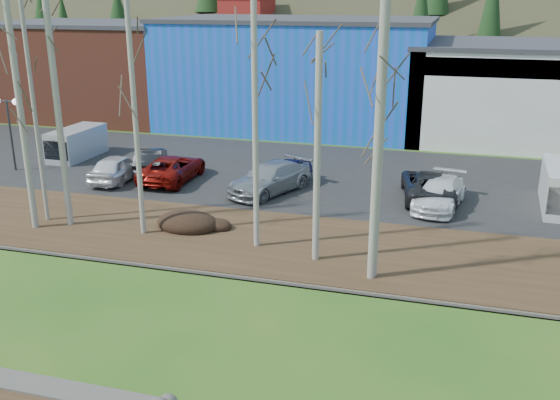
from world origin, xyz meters
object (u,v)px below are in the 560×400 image
(car_3, at_px, (270,178))
(car_5, at_px, (428,185))
(street_lamp, at_px, (8,114))
(car_6, at_px, (440,193))
(car_1, at_px, (151,160))
(car_2, at_px, (173,168))
(car_0, at_px, (117,168))
(van_grey, at_px, (75,144))
(car_4, at_px, (285,173))

(car_3, bearing_deg, car_5, 31.94)
(street_lamp, height_order, car_6, street_lamp)
(car_1, relative_size, car_2, 0.86)
(car_0, height_order, car_6, car_0)
(van_grey, bearing_deg, car_0, -34.50)
(car_0, bearing_deg, car_4, -172.40)
(car_5, xyz_separation_m, van_grey, (-21.86, 2.20, 0.21))
(street_lamp, distance_m, car_3, 15.93)
(car_3, distance_m, car_4, 1.43)
(car_2, height_order, car_3, car_3)
(car_2, bearing_deg, van_grey, -20.11)
(car_6, height_order, van_grey, van_grey)
(car_4, distance_m, car_5, 7.56)
(car_1, distance_m, car_5, 15.76)
(car_0, bearing_deg, van_grey, -38.84)
(van_grey, bearing_deg, car_4, -6.46)
(car_2, distance_m, car_3, 5.85)
(car_0, distance_m, car_1, 2.26)
(car_2, height_order, car_5, car_5)
(car_3, relative_size, car_6, 1.09)
(car_4, xyz_separation_m, van_grey, (-14.30, 2.04, 0.25))
(car_1, height_order, car_2, car_1)
(car_0, distance_m, van_grey, 6.30)
(car_2, bearing_deg, car_6, 177.14)
(car_3, height_order, van_grey, van_grey)
(car_6, bearing_deg, car_5, 127.56)
(street_lamp, relative_size, van_grey, 0.99)
(car_1, height_order, car_6, car_1)
(car_2, height_order, car_6, car_2)
(street_lamp, height_order, car_1, street_lamp)
(car_6, bearing_deg, car_2, -172.93)
(street_lamp, height_order, van_grey, street_lamp)
(car_1, bearing_deg, car_4, 156.66)
(street_lamp, relative_size, car_0, 0.98)
(car_3, relative_size, van_grey, 1.22)
(car_3, xyz_separation_m, car_5, (7.99, 1.20, -0.04))
(car_0, height_order, car_3, car_3)
(car_4, bearing_deg, car_3, -93.49)
(car_2, xyz_separation_m, car_6, (14.47, -0.57, -0.01))
(car_1, relative_size, car_6, 0.91)
(car_1, relative_size, car_4, 1.09)
(car_3, bearing_deg, car_6, 23.24)
(car_6, distance_m, van_grey, 22.77)
(car_6, bearing_deg, car_1, -176.66)
(street_lamp, distance_m, car_1, 8.56)
(car_5, bearing_deg, van_grey, -14.36)
(car_0, bearing_deg, street_lamp, -4.77)
(street_lamp, bearing_deg, car_0, -1.33)
(car_0, xyz_separation_m, van_grey, (-5.08, 3.72, 0.19))
(car_3, distance_m, car_5, 8.08)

